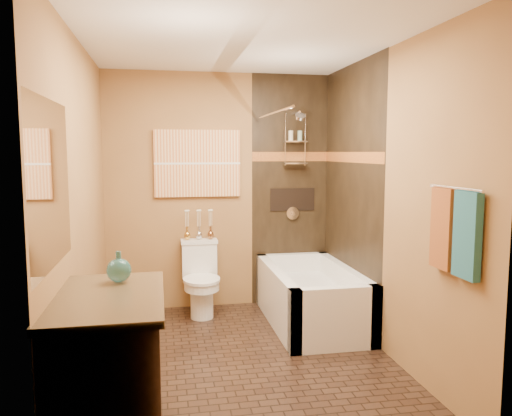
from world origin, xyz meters
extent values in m
plane|color=black|center=(0.00, 0.00, 0.00)|extent=(3.00, 3.00, 0.00)
cube|color=#9C6E3C|center=(-1.20, 0.00, 1.25)|extent=(0.02, 3.00, 2.50)
cube|color=#9C6E3C|center=(1.20, 0.00, 1.25)|extent=(0.02, 3.00, 2.50)
cube|color=#9C6E3C|center=(0.00, 1.50, 1.25)|extent=(2.40, 0.02, 2.50)
cube|color=#9C6E3C|center=(0.00, -1.50, 1.25)|extent=(2.40, 0.02, 2.50)
plane|color=silver|center=(0.00, 0.00, 2.50)|extent=(3.00, 3.00, 0.00)
cube|color=black|center=(0.78, 1.49, 1.25)|extent=(0.85, 0.01, 2.50)
cube|color=black|center=(1.19, 0.75, 1.25)|extent=(0.01, 1.50, 2.50)
cube|color=brown|center=(0.78, 1.48, 1.62)|extent=(0.85, 0.01, 0.10)
cube|color=brown|center=(1.18, 0.75, 1.62)|extent=(0.01, 1.50, 0.10)
cube|color=black|center=(0.80, 1.48, 1.15)|extent=(0.50, 0.01, 0.25)
cylinder|color=silver|center=(0.80, 1.35, 2.08)|extent=(0.02, 0.26, 0.02)
cylinder|color=silver|center=(0.80, 1.20, 2.03)|extent=(0.11, 0.11, 0.09)
cylinder|color=silver|center=(0.80, 1.47, 1.00)|extent=(0.14, 0.02, 0.14)
cylinder|color=silver|center=(0.40, 0.75, 2.02)|extent=(0.03, 1.55, 0.03)
cylinder|color=silver|center=(1.15, -1.05, 1.45)|extent=(0.02, 0.55, 0.02)
cube|color=#20536A|center=(1.16, -1.18, 1.18)|extent=(0.05, 0.22, 0.52)
cube|color=brown|center=(1.16, -0.92, 1.18)|extent=(0.05, 0.22, 0.52)
cube|color=#D16731|center=(-0.24, 1.48, 1.55)|extent=(0.90, 0.04, 0.70)
cube|color=white|center=(-1.19, -1.00, 1.50)|extent=(0.01, 1.00, 0.90)
cube|color=white|center=(0.80, 0.05, 0.28)|extent=(0.80, 0.10, 0.55)
cube|color=white|center=(0.80, 1.45, 0.28)|extent=(0.80, 0.10, 0.55)
cube|color=white|center=(0.45, 0.75, 0.28)|extent=(0.10, 1.50, 0.55)
cube|color=white|center=(1.15, 0.75, 0.28)|extent=(0.10, 1.50, 0.55)
cube|color=white|center=(0.80, 0.75, 0.17)|extent=(0.64, 1.34, 0.35)
cube|color=white|center=(-0.24, 1.39, 0.53)|extent=(0.36, 0.16, 0.36)
cube|color=white|center=(-0.24, 1.39, 0.73)|extent=(0.38, 0.18, 0.04)
cylinder|color=white|center=(-0.24, 1.10, 0.18)|extent=(0.23, 0.23, 0.36)
cylinder|color=white|center=(-0.24, 1.10, 0.34)|extent=(0.35, 0.35, 0.10)
cylinder|color=white|center=(-0.24, 1.10, 0.40)|extent=(0.37, 0.37, 0.03)
cube|color=black|center=(-0.92, -1.00, 0.42)|extent=(0.58, 0.95, 0.84)
cube|color=black|center=(-0.91, -1.00, 0.86)|extent=(0.61, 1.00, 0.04)
camera|label=1|loc=(-0.61, -3.81, 1.67)|focal=35.00mm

